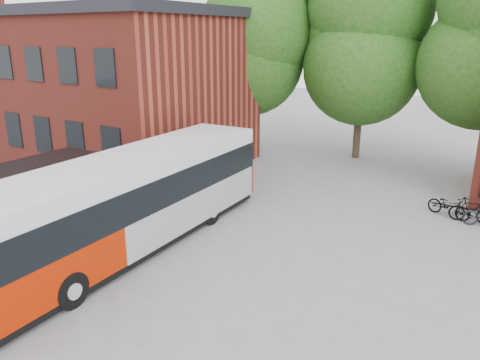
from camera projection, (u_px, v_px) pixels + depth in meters
The scene contains 8 objects.
ground at pixel (151, 264), 15.18m from camera, with size 100.00×100.00×0.00m, color slate.
station_building at pixel (87, 85), 27.79m from camera, with size 18.40×10.40×8.50m, color maroon, non-canonical shape.
bus_shelter at pixel (32, 206), 16.23m from camera, with size 3.60×7.00×2.90m, color black, non-canonical shape.
tree_0 at pixel (249, 61), 29.51m from camera, with size 7.92×7.92×11.00m, color #1B4011, non-canonical shape.
tree_1 at pixel (362, 70), 26.85m from camera, with size 7.92×7.92×10.40m, color #1B4011, non-canonical shape.
city_bus at pixel (130, 203), 15.94m from camera, with size 2.74×12.86×3.27m, color #AC1C00, non-canonical shape.
bicycle_0 at pixel (449, 206), 19.03m from camera, with size 0.63×1.82×0.95m, color black.
bicycle_1 at pixel (471, 211), 18.45m from camera, with size 0.46×1.64×0.99m, color black.
Camera 1 is at (9.72, -10.04, 7.16)m, focal length 35.00 mm.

